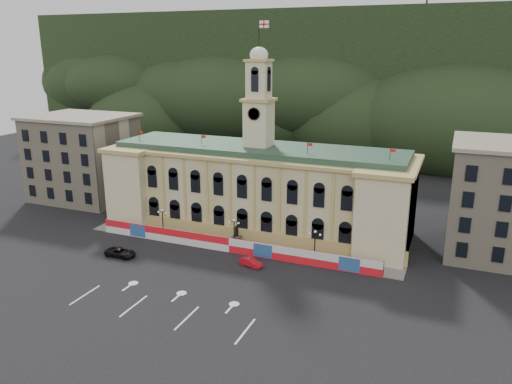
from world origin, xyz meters
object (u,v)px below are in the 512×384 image
at_px(black_suv, 120,252).
at_px(red_sedan, 251,262).
at_px(statue, 237,239).
at_px(lamp_center, 234,231).

bearing_deg(black_suv, red_sedan, -78.18).
height_order(statue, black_suv, statue).
bearing_deg(red_sedan, black_suv, 118.21).
relative_size(statue, black_suv, 0.72).
relative_size(lamp_center, red_sedan, 1.25).
bearing_deg(lamp_center, statue, 90.00).
distance_m(statue, lamp_center, 2.14).
relative_size(lamp_center, black_suv, 1.00).
distance_m(red_sedan, black_suv, 21.54).
xyz_separation_m(lamp_center, red_sedan, (5.47, -5.73, -2.43)).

